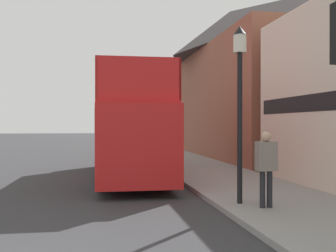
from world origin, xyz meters
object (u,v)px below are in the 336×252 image
(parked_car_ahead_of_bus, at_px, (127,148))
(lamp_post_nearest, at_px, (240,80))
(lamp_post_third, at_px, (149,108))
(tour_bus, at_px, (130,133))
(pedestrian_second, at_px, (266,162))
(lamp_post_second, at_px, (173,100))

(parked_car_ahead_of_bus, relative_size, lamp_post_nearest, 0.89)
(parked_car_ahead_of_bus, relative_size, lamp_post_third, 0.89)
(tour_bus, height_order, pedestrian_second, tour_bus)
(tour_bus, height_order, lamp_post_nearest, lamp_post_nearest)
(tour_bus, bearing_deg, lamp_post_third, 79.96)
(pedestrian_second, bearing_deg, lamp_post_nearest, 125.26)
(pedestrian_second, relative_size, lamp_post_nearest, 0.41)
(lamp_post_nearest, bearing_deg, lamp_post_third, 90.09)
(parked_car_ahead_of_bus, relative_size, lamp_post_second, 0.88)
(pedestrian_second, height_order, lamp_post_nearest, lamp_post_nearest)
(pedestrian_second, bearing_deg, parked_car_ahead_of_bus, 97.75)
(lamp_post_nearest, xyz_separation_m, lamp_post_second, (-0.02, 8.53, 0.05))
(lamp_post_nearest, distance_m, lamp_post_third, 17.05)
(tour_bus, bearing_deg, lamp_post_second, 46.50)
(pedestrian_second, relative_size, lamp_post_third, 0.40)
(lamp_post_second, bearing_deg, parked_car_ahead_of_bus, 104.70)
(tour_bus, distance_m, lamp_post_third, 11.05)
(lamp_post_nearest, distance_m, lamp_post_second, 8.53)
(parked_car_ahead_of_bus, distance_m, lamp_post_third, 3.82)
(lamp_post_second, bearing_deg, tour_bus, -135.05)
(tour_bus, distance_m, pedestrian_second, 7.44)
(tour_bus, height_order, parked_car_ahead_of_bus, tour_bus)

